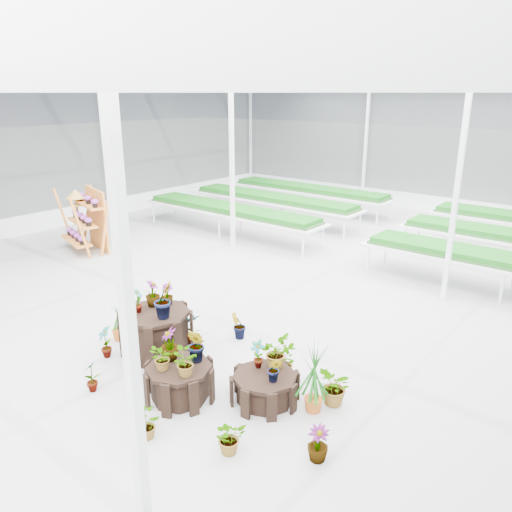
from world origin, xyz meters
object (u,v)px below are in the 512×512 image
Objects in this scene: plinth_tall at (157,334)px; bird_table at (78,218)px; shelf_rack at (84,221)px; plinth_mid at (180,382)px; plinth_low at (265,388)px.

plinth_tall is 7.24m from bird_table.
shelf_rack is 0.61m from bird_table.
plinth_mid is at bearing -26.57° from plinth_tall.
plinth_tall is at bearing 153.43° from plinth_mid.
plinth_tall is 0.72× the size of bird_table.
shelf_rack is (-7.28, 3.22, 0.60)m from plinth_mid.
bird_table is (-0.58, 0.18, -0.04)m from shelf_rack.
bird_table is (-7.86, 3.40, 0.56)m from plinth_mid.
bird_table is at bearing 157.23° from plinth_tall.
shelf_rack is at bearing 156.70° from plinth_tall.
plinth_low is 0.58× the size of bird_table.
shelf_rack reaches higher than plinth_low.
plinth_mid is at bearing -41.68° from bird_table.
plinth_tall is 1.24× the size of plinth_low.
plinth_tall reaches higher than plinth_mid.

